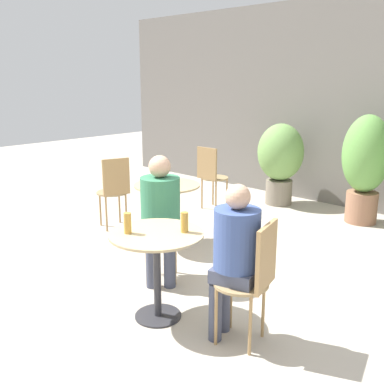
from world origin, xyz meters
name	(u,v)px	position (x,y,z in m)	size (l,w,h in m)	color
ground_plane	(157,323)	(0.00, 0.00, 0.00)	(20.00, 20.00, 0.00)	#B2A899
storefront_wall	(382,106)	(0.00, 4.17, 1.50)	(10.00, 0.06, 3.00)	slate
cafe_table_near	(157,252)	(-0.07, 0.07, 0.55)	(0.74, 0.74, 0.71)	#2D2D33
cafe_table_far	(167,198)	(-1.18, 1.25, 0.56)	(0.74, 0.74, 0.71)	#2D2D33
bistro_chair_0	(254,273)	(0.71, 0.28, 0.56)	(0.43, 0.41, 0.92)	#997F56
bistro_chair_1	(161,220)	(-0.63, 0.65, 0.56)	(0.46, 0.46, 0.92)	#997F56
bistro_chair_2	(211,172)	(-1.76, 2.65, 0.56)	(0.40, 0.40, 0.92)	#997F56
bistro_chair_4	(114,187)	(-2.06, 1.18, 0.56)	(0.44, 0.42, 0.92)	#997F56
seated_person_0	(235,249)	(0.57, 0.24, 0.71)	(0.37, 0.35, 1.18)	#42475B
seated_person_1	(160,209)	(-0.52, 0.54, 0.71)	(0.46, 0.46, 1.20)	#42475B
beer_glass_0	(185,222)	(0.08, 0.24, 0.79)	(0.06, 0.06, 0.16)	#B28433
beer_glass_1	(128,223)	(-0.22, -0.08, 0.80)	(0.06, 0.06, 0.16)	#B28433
potted_plant_0	(280,157)	(-1.21, 3.61, 0.72)	(0.68, 0.68, 1.22)	slate
potted_plant_1	(366,162)	(0.09, 3.59, 0.81)	(0.61, 0.61, 1.42)	#93664C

